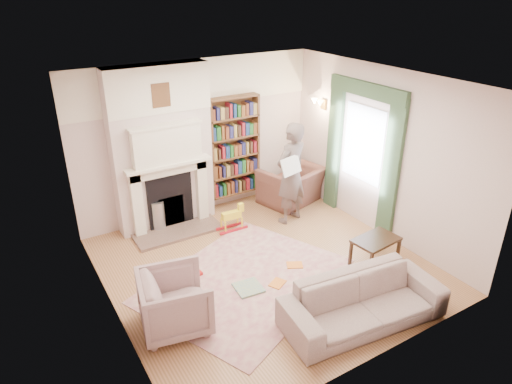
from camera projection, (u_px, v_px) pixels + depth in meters
floor at (264, 266)px, 7.01m from camera, size 4.50×4.50×0.00m
ceiling at (266, 82)px, 5.82m from camera, size 4.50×4.50×0.00m
wall_back at (198, 139)px, 8.15m from camera, size 4.50×0.00×4.50m
wall_front at (382, 258)px, 4.67m from camera, size 4.50×0.00×4.50m
wall_left at (104, 223)px, 5.36m from camera, size 0.00×4.50×4.50m
wall_right at (381, 154)px, 7.47m from camera, size 0.00×4.50×4.50m
fireplace at (162, 150)px, 7.65m from camera, size 1.70×0.58×2.80m
bookcase at (234, 147)px, 8.45m from camera, size 1.00×0.24×1.85m
window at (364, 144)px, 7.75m from camera, size 0.02×0.90×1.30m
curtain_left at (391, 171)px, 7.30m from camera, size 0.07×0.32×2.40m
curtain_right at (334, 147)px, 8.38m from camera, size 0.07×0.32×2.40m
pelmet at (367, 90)px, 7.34m from camera, size 0.09×1.70×0.24m
wall_sconce at (315, 106)px, 8.32m from camera, size 0.20×0.24×0.24m
rug at (246, 280)px, 6.65m from camera, size 3.42×3.08×0.01m
armchair_reading at (291, 185)px, 8.86m from camera, size 1.30×1.21×0.71m
armchair_left at (175, 302)px, 5.62m from camera, size 0.99×0.97×0.77m
sofa at (363, 302)px, 5.75m from camera, size 2.18×1.06×0.61m
man_reading at (291, 173)px, 7.95m from camera, size 0.76×0.59×1.84m
newspaper at (291, 166)px, 7.62m from camera, size 0.45×0.23×0.29m
coffee_table at (375, 252)px, 6.95m from camera, size 0.74×0.52×0.45m
paraffin_heater at (158, 216)px, 7.90m from camera, size 0.30×0.30×0.55m
rocking_horse at (231, 218)px, 7.91m from camera, size 0.54×0.23×0.47m
board_game at (248, 288)px, 6.46m from camera, size 0.40×0.40×0.03m
game_box_lid at (192, 274)px, 6.74m from camera, size 0.29×0.21×0.04m
comic_annuals at (286, 274)px, 6.78m from camera, size 0.78×0.52×0.02m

